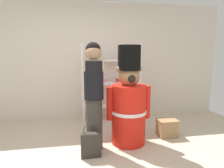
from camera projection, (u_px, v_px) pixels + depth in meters
back_wall at (85, 61)px, 4.27m from camera, size 6.40×0.12×2.60m
merchandise_shelf at (111, 82)px, 4.21m from camera, size 1.30×0.35×1.69m
teddy_bear_guard at (129, 103)px, 3.03m from camera, size 0.73×0.57×1.59m
person_shopper at (94, 92)px, 2.79m from camera, size 0.30×0.29×1.63m
shopping_bag at (91, 144)px, 2.65m from camera, size 0.29×0.10×0.50m
display_crate at (167, 128)px, 3.35m from camera, size 0.34×0.26×0.30m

